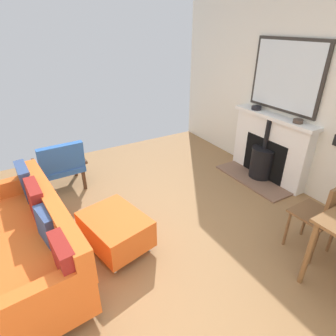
{
  "coord_description": "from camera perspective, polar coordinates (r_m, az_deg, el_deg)",
  "views": [
    {
      "loc": [
        0.78,
        2.36,
        2.23
      ],
      "look_at": [
        -0.59,
        0.03,
        0.8
      ],
      "focal_mm": 29.75,
      "sensor_mm": 36.0,
      "label": 1
    }
  ],
  "objects": [
    {
      "name": "mirror_over_mantel",
      "position": [
        4.37,
        23.03,
        16.96
      ],
      "size": [
        0.04,
        1.14,
        0.98
      ],
      "color": "#2D2823"
    },
    {
      "name": "fireplace",
      "position": [
        4.6,
        19.66,
        3.17
      ],
      "size": [
        0.6,
        1.4,
        1.02
      ],
      "color": "brown",
      "rests_on": "ground"
    },
    {
      "name": "armchair_accent",
      "position": [
        4.27,
        -21.1,
        0.79
      ],
      "size": [
        0.7,
        0.62,
        0.78
      ],
      "color": "#4C3321",
      "rests_on": "ground"
    },
    {
      "name": "sofa",
      "position": [
        3.08,
        -27.57,
        -13.66
      ],
      "size": [
        1.07,
        1.89,
        0.83
      ],
      "color": "#B2B2B7",
      "rests_on": "ground"
    },
    {
      "name": "dining_chair_near_fireplace",
      "position": [
        3.23,
        29.33,
        -7.99
      ],
      "size": [
        0.41,
        0.41,
        0.9
      ],
      "color": "brown",
      "rests_on": "ground"
    },
    {
      "name": "mantel_bowl_near",
      "position": [
        4.63,
        17.67,
        11.7
      ],
      "size": [
        0.15,
        0.15,
        0.05
      ],
      "color": "black",
      "rests_on": "fireplace"
    },
    {
      "name": "mantel_bowl_far",
      "position": [
        4.18,
        25.09,
        8.72
      ],
      "size": [
        0.13,
        0.13,
        0.05
      ],
      "color": "#47382D",
      "rests_on": "fireplace"
    },
    {
      "name": "ottoman",
      "position": [
        3.13,
        -10.7,
        -12.21
      ],
      "size": [
        0.7,
        0.83,
        0.4
      ],
      "color": "#B2B2B7",
      "rests_on": "ground"
    },
    {
      "name": "wall_left",
      "position": [
        4.32,
        26.07,
        13.91
      ],
      "size": [
        0.12,
        5.23,
        2.79
      ],
      "primitive_type": "cube",
      "color": "silver",
      "rests_on": "ground"
    },
    {
      "name": "ground_plane",
      "position": [
        3.35,
        -9.28,
        -14.6
      ],
      "size": [
        5.48,
        5.23,
        0.01
      ],
      "primitive_type": "cube",
      "color": "olive"
    }
  ]
}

